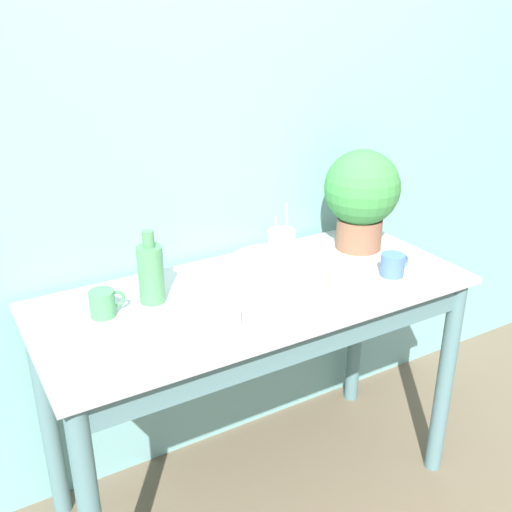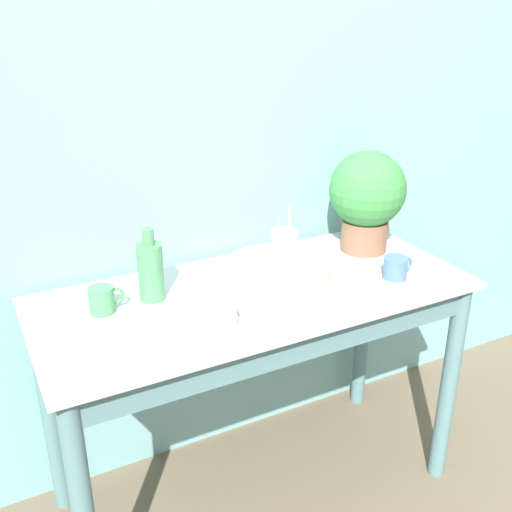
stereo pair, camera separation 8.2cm
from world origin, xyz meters
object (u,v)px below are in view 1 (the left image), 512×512
Objects in this scene: utensil_cup at (282,246)px; bowl_wash_large at (278,280)px; bottle_tall at (151,272)px; bowl_small_enamel_white at (214,319)px; mug_blue at (393,265)px; potted_plant at (362,194)px; mug_green at (103,303)px.

bowl_wash_large is at bearing -124.74° from utensil_cup.
utensil_cup is at bearing 5.25° from bottle_tall.
mug_blue is at bearing 1.78° from bowl_small_enamel_white.
bottle_tall is at bearing 108.90° from bowl_small_enamel_white.
potted_plant reaches higher than utensil_cup.
bowl_small_enamel_white is (0.24, -0.24, -0.01)m from mug_green.
potted_plant is 0.80m from bowl_small_enamel_white.
mug_blue is (-0.05, -0.25, -0.17)m from potted_plant.
utensil_cup reaches higher than mug_blue.
potted_plant reaches higher than mug_blue.
utensil_cup is (0.41, 0.30, 0.03)m from bowl_small_enamel_white.
utensil_cup reaches higher than bowl_wash_large.
mug_green is at bearing 166.83° from mug_blue.
potted_plant is 1.14× the size of bowl_wash_large.
bottle_tall reaches higher than mug_green.
utensil_cup is (-0.27, 0.28, 0.02)m from mug_blue.
bottle_tall reaches higher than mug_blue.
bowl_wash_large is at bearing -158.33° from potted_plant.
mug_blue is 0.50× the size of utensil_cup.
utensil_cup is (0.15, 0.22, 0.00)m from bowl_wash_large.
bowl_wash_large is 1.47× the size of utensil_cup.
mug_blue is at bearing -13.17° from mug_green.
bowl_wash_large is at bearing 17.19° from bowl_small_enamel_white.
bottle_tall is 2.10× the size of mug_blue.
bowl_small_enamel_white is at bearing -71.10° from bottle_tall.
bottle_tall is at bearing 5.39° from mug_green.
mug_blue is at bearing -16.78° from bottle_tall.
potted_plant is 1.60× the size of bottle_tall.
mug_green is at bearing -178.17° from potted_plant.
potted_plant is 3.45× the size of mug_green.
mug_green is (-0.16, -0.01, -0.06)m from bottle_tall.
bowl_small_enamel_white is (-0.74, -0.27, -0.18)m from potted_plant.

